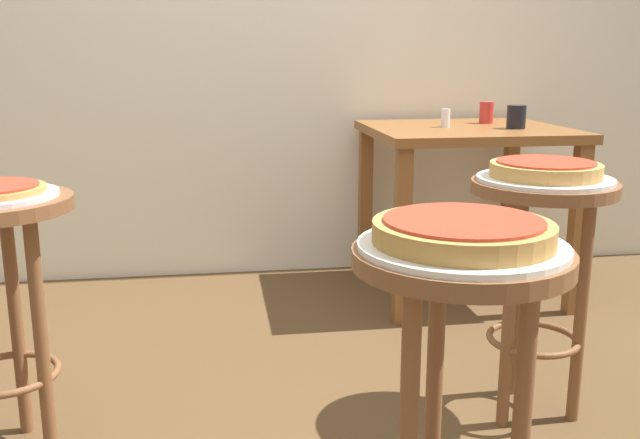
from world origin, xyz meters
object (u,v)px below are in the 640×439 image
Objects in this scene: cup_near_edge at (516,117)px; stool_leftside at (540,243)px; serving_plate_foreground at (462,246)px; stool_foreground at (458,341)px; pizza_foreground at (463,231)px; cup_far_edge at (487,112)px; condiment_shaker at (446,118)px; pizza_leftside at (545,169)px; dining_table at (465,155)px; serving_plate_leftside at (545,179)px.

stool_leftside is at bearing -109.40° from cup_near_edge.
stool_foreground is at bearing -90.00° from serving_plate_foreground.
pizza_foreground is 3.41× the size of cup_far_edge.
cup_near_edge is 1.25× the size of condiment_shaker.
stool_foreground is 0.81m from stool_leftside.
dining_table is (0.18, 1.12, -0.12)m from pizza_leftside.
serving_plate_foreground is 0.81m from pizza_leftside.
serving_plate_leftside is at bearing 53.75° from serving_plate_foreground.
pizza_foreground is 2.08m from cup_far_edge.
stool_leftside is at bearing -90.00° from serving_plate_leftside.
cup_far_edge is at bearing 75.69° from serving_plate_leftside.
cup_far_edge reaches higher than serving_plate_foreground.
stool_foreground is 1.89m from condiment_shaker.
stool_leftside is at bearing 53.75° from stool_foreground.
cup_far_edge is (-0.04, 0.25, -0.00)m from cup_near_edge.
dining_table is at bearing 81.10° from pizza_leftside.
condiment_shaker reaches higher than serving_plate_leftside.
cup_near_edge reaches higher than condiment_shaker.
serving_plate_foreground is at bearing 90.00° from stool_foreground.
dining_table is 0.27m from cup_far_edge.
stool_leftside is 1.16m from condiment_shaker.
pizza_foreground reaches higher than stool_leftside.
pizza_foreground reaches higher than dining_table.
serving_plate_foreground is 1.26× the size of pizza_leftside.
pizza_leftside is (0.48, 0.65, 0.22)m from stool_foreground.
cup_far_edge reaches higher than dining_table.
dining_table is 8.59× the size of cup_far_edge.
stool_foreground and stool_leftside have the same top height.
serving_plate_leftside is 4.80× the size of condiment_shaker.
stool_foreground is 1.88× the size of serving_plate_leftside.
cup_far_edge is at bearing 29.79° from condiment_shaker.
condiment_shaker is (0.08, 1.13, 0.05)m from pizza_leftside.
pizza_foreground and pizza_leftside have the same top height.
condiment_shaker reaches higher than stool_leftside.
pizza_foreground reaches higher than serving_plate_leftside.
condiment_shaker is at bearing 85.93° from serving_plate_leftside.
stool_foreground is 0.85× the size of dining_table.
stool_foreground is at bearing -116.63° from cup_near_edge.
cup_near_edge is (0.36, 1.02, 0.06)m from pizza_leftside.
dining_table is 10.63× the size of condiment_shaker.
serving_plate_foreground is at bearing -107.46° from condiment_shaker.
stool_foreground is at bearing -112.69° from cup_far_edge.
pizza_leftside is 3.15× the size of cup_far_edge.
cup_far_edge is (0.80, 1.92, 0.06)m from pizza_foreground.
pizza_foreground is 3.38× the size of cup_near_edge.
condiment_shaker is (-0.24, -0.14, -0.01)m from cup_far_edge.
cup_near_edge is (0.84, 1.67, 0.08)m from serving_plate_foreground.
stool_foreground is 1.00× the size of stool_leftside.
stool_leftside is (0.48, 0.65, -0.19)m from serving_plate_foreground.
stool_leftside is at bearing -90.00° from pizza_leftside.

